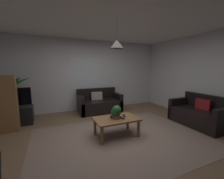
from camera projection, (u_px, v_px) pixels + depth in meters
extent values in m
cube|color=brown|center=(117.00, 136.00, 3.41)|extent=(5.73, 4.91, 0.02)
cube|color=gray|center=(121.00, 139.00, 3.23)|extent=(3.72, 2.70, 0.01)
cube|color=silver|center=(89.00, 75.00, 5.47)|extent=(5.85, 0.06, 2.60)
cube|color=silver|center=(204.00, 77.00, 4.37)|extent=(0.06, 4.91, 2.60)
cube|color=white|center=(118.00, 18.00, 3.03)|extent=(5.73, 4.91, 0.02)
cube|color=white|center=(85.00, 74.00, 5.37)|extent=(1.05, 0.01, 1.15)
cube|color=black|center=(100.00, 106.00, 5.23)|extent=(1.50, 0.82, 0.42)
cube|color=black|center=(97.00, 93.00, 5.49)|extent=(1.50, 0.12, 0.40)
cube|color=black|center=(81.00, 105.00, 4.94)|extent=(0.12, 0.82, 0.64)
cube|color=black|center=(117.00, 101.00, 5.49)|extent=(0.12, 0.82, 0.64)
cube|color=#B7AD9E|center=(97.00, 96.00, 5.32)|extent=(0.41, 0.17, 0.28)
cube|color=black|center=(198.00, 117.00, 4.02)|extent=(0.82, 1.43, 0.42)
cube|color=black|center=(208.00, 102.00, 4.10)|extent=(0.12, 1.43, 0.40)
cube|color=black|center=(179.00, 108.00, 4.60)|extent=(0.82, 0.12, 0.64)
cube|color=maroon|center=(203.00, 104.00, 4.05)|extent=(0.13, 0.40, 0.28)
cube|color=olive|center=(116.00, 119.00, 3.33)|extent=(1.00, 0.61, 0.04)
cylinder|color=olive|center=(102.00, 136.00, 2.96)|extent=(0.07, 0.07, 0.38)
cylinder|color=olive|center=(138.00, 129.00, 3.31)|extent=(0.07, 0.07, 0.38)
cylinder|color=olive|center=(95.00, 127.00, 3.41)|extent=(0.07, 0.07, 0.38)
cylinder|color=olive|center=(128.00, 122.00, 3.76)|extent=(0.07, 0.07, 0.38)
cube|color=#2D4C8C|center=(114.00, 118.00, 3.33)|extent=(0.14, 0.11, 0.03)
cube|color=black|center=(114.00, 116.00, 3.33)|extent=(0.17, 0.10, 0.02)
cube|color=#72387F|center=(114.00, 115.00, 3.33)|extent=(0.14, 0.09, 0.02)
cube|color=black|center=(122.00, 118.00, 3.32)|extent=(0.07, 0.17, 0.02)
cube|color=black|center=(124.00, 116.00, 3.48)|extent=(0.10, 0.17, 0.02)
cylinder|color=brown|center=(116.00, 117.00, 3.30)|extent=(0.18, 0.18, 0.08)
sphere|color=#235B2D|center=(116.00, 112.00, 3.28)|extent=(0.23, 0.23, 0.23)
sphere|color=#235B2D|center=(117.00, 110.00, 3.25)|extent=(0.20, 0.20, 0.20)
cube|color=black|center=(15.00, 116.00, 4.00)|extent=(0.90, 0.44, 0.50)
cube|color=black|center=(13.00, 97.00, 3.90)|extent=(0.87, 0.05, 0.49)
cube|color=black|center=(13.00, 97.00, 3.88)|extent=(0.83, 0.00, 0.45)
cube|color=black|center=(14.00, 107.00, 3.94)|extent=(0.24, 0.16, 0.04)
cylinder|color=#B77051|center=(16.00, 115.00, 4.41)|extent=(0.32, 0.32, 0.30)
cylinder|color=brown|center=(15.00, 97.00, 4.33)|extent=(0.05, 0.05, 0.80)
cone|color=#2D6B33|center=(22.00, 80.00, 4.33)|extent=(0.53, 0.16, 0.30)
cone|color=#2D6B33|center=(18.00, 81.00, 4.43)|extent=(0.27, 0.38, 0.32)
cone|color=#2D6B33|center=(11.00, 80.00, 4.34)|extent=(0.25, 0.35, 0.34)
cone|color=#2D6B33|center=(6.00, 81.00, 4.22)|extent=(0.41, 0.18, 0.28)
cone|color=#2D6B33|center=(6.00, 80.00, 4.06)|extent=(0.32, 0.40, 0.39)
cone|color=#2D6B33|center=(17.00, 81.00, 4.15)|extent=(0.30, 0.42, 0.36)
cube|color=olive|center=(0.00, 105.00, 3.45)|extent=(0.70, 0.22, 1.40)
cylinder|color=black|center=(117.00, 29.00, 3.04)|extent=(0.01, 0.01, 0.44)
cone|color=#4C4742|center=(117.00, 44.00, 3.09)|extent=(0.29, 0.29, 0.18)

